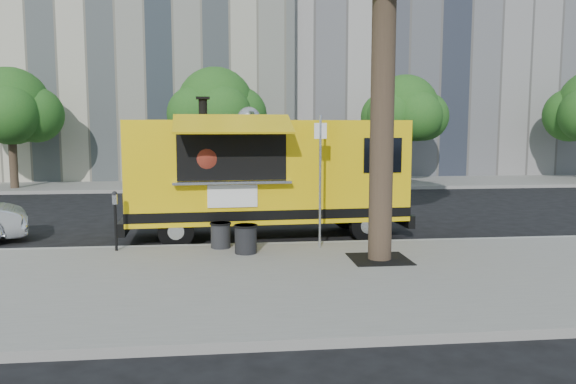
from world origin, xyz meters
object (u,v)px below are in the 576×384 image
at_px(far_tree_a, 10,106).
at_px(far_tree_c, 405,109).
at_px(food_truck, 265,173).
at_px(trash_bin_left, 221,234).
at_px(parking_meter, 115,214).
at_px(far_tree_b, 215,106).
at_px(trash_bin_right, 246,238).
at_px(sign_post, 320,173).

relative_size(far_tree_a, far_tree_c, 1.03).
height_order(far_tree_a, food_truck, far_tree_a).
bearing_deg(trash_bin_left, food_truck, 57.29).
distance_m(parking_meter, trash_bin_left, 2.36).
height_order(far_tree_a, far_tree_b, far_tree_b).
bearing_deg(far_tree_c, far_tree_b, 178.09).
relative_size(trash_bin_left, trash_bin_right, 0.93).
relative_size(sign_post, trash_bin_right, 4.80).
distance_m(sign_post, trash_bin_right, 2.21).
bearing_deg(trash_bin_right, far_tree_a, 124.73).
height_order(sign_post, trash_bin_right, sign_post).
xyz_separation_m(far_tree_b, trash_bin_left, (0.31, -14.00, -3.37)).
distance_m(far_tree_b, trash_bin_left, 14.40).
xyz_separation_m(far_tree_c, trash_bin_left, (-8.69, -13.70, -3.26)).
bearing_deg(far_tree_b, sign_post, -79.85).
xyz_separation_m(parking_meter, trash_bin_right, (2.86, -0.57, -0.50)).
bearing_deg(food_truck, parking_meter, -154.85).
xyz_separation_m(sign_post, food_truck, (-1.09, 2.05, -0.15)).
bearing_deg(trash_bin_right, far_tree_b, 93.35).
relative_size(far_tree_a, food_truck, 0.72).
relative_size(sign_post, food_truck, 0.41).
bearing_deg(trash_bin_right, sign_post, 12.29).
height_order(far_tree_b, sign_post, far_tree_b).
height_order(far_tree_b, trash_bin_right, far_tree_b).
bearing_deg(trash_bin_left, parking_meter, -178.76).
relative_size(far_tree_c, sign_post, 1.74).
bearing_deg(far_tree_a, sign_post, -50.17).
distance_m(sign_post, parking_meter, 4.64).
bearing_deg(trash_bin_right, food_truck, 75.94).
bearing_deg(far_tree_c, parking_meter, -128.66).
distance_m(far_tree_b, far_tree_c, 9.01).
height_order(far_tree_c, parking_meter, far_tree_c).
xyz_separation_m(far_tree_a, far_tree_b, (9.00, 0.40, 0.06)).
bearing_deg(trash_bin_left, far_tree_c, 57.60).
distance_m(far_tree_a, parking_meter, 15.59).
bearing_deg(sign_post, far_tree_b, 100.15).
height_order(far_tree_b, far_tree_c, far_tree_b).
bearing_deg(trash_bin_left, far_tree_a, 124.38).
relative_size(far_tree_b, food_truck, 0.74).
xyz_separation_m(sign_post, trash_bin_right, (-1.69, -0.37, -1.37)).
bearing_deg(parking_meter, far_tree_a, 117.15).
relative_size(far_tree_b, far_tree_c, 1.06).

